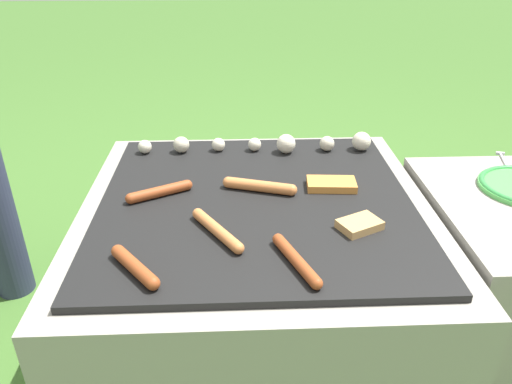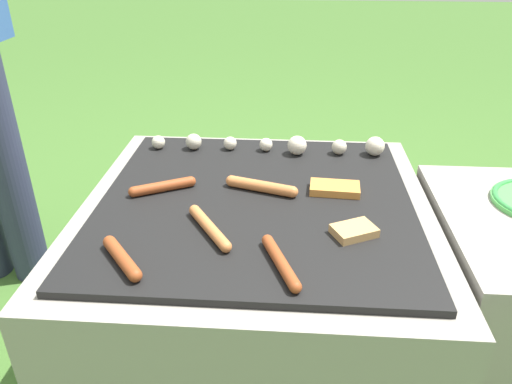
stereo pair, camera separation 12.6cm
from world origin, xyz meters
name	(u,v)px [view 2 (the right image)]	position (x,y,z in m)	size (l,w,h in m)	color
ground_plane	(256,319)	(0.00, 0.00, 0.00)	(14.00, 14.00, 0.00)	#3D6628
grill	(256,264)	(0.00, 0.00, 0.20)	(0.89, 0.89, 0.40)	gray
sausage_front_right	(209,227)	(-0.09, -0.16, 0.42)	(0.12, 0.17, 0.03)	#C6753D
sausage_back_left	(122,258)	(-0.25, -0.29, 0.42)	(0.12, 0.14, 0.03)	#93421E
sausage_front_center	(281,262)	(0.07, -0.28, 0.41)	(0.09, 0.18, 0.03)	#93421E
sausage_mid_left	(163,187)	(-0.25, 0.02, 0.42)	(0.16, 0.10, 0.03)	#93421E
sausage_back_center	(261,186)	(0.01, 0.04, 0.42)	(0.19, 0.08, 0.03)	#C6753D
bread_slice_center	(335,188)	(0.20, 0.05, 0.41)	(0.13, 0.08, 0.02)	#D18438
bread_slice_left	(354,231)	(0.23, -0.15, 0.41)	(0.11, 0.10, 0.02)	tan
mushroom_row	(284,145)	(0.06, 0.30, 0.43)	(0.71, 0.07, 0.06)	beige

